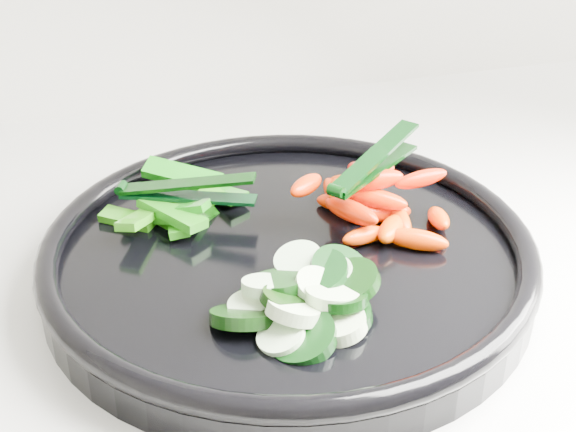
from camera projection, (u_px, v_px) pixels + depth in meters
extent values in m
cube|color=silver|center=(498.00, 208.00, 0.75)|extent=(2.02, 0.62, 0.03)
cylinder|color=black|center=(288.00, 264.00, 0.62)|extent=(0.46, 0.46, 0.02)
torus|color=black|center=(288.00, 243.00, 0.61)|extent=(0.47, 0.47, 0.02)
cylinder|color=black|center=(302.00, 337.00, 0.51)|extent=(0.06, 0.07, 0.03)
cylinder|color=#D7F1C1|center=(282.00, 337.00, 0.51)|extent=(0.04, 0.04, 0.02)
cylinder|color=black|center=(245.00, 317.00, 0.53)|extent=(0.05, 0.05, 0.03)
cylinder|color=beige|center=(262.00, 298.00, 0.55)|extent=(0.03, 0.04, 0.02)
cylinder|color=black|center=(340.00, 317.00, 0.53)|extent=(0.06, 0.06, 0.02)
cylinder|color=beige|center=(339.00, 325.00, 0.52)|extent=(0.05, 0.05, 0.02)
cylinder|color=black|center=(278.00, 290.00, 0.56)|extent=(0.05, 0.05, 0.02)
cylinder|color=#B1CEA5|center=(275.00, 292.00, 0.55)|extent=(0.04, 0.04, 0.02)
cylinder|color=black|center=(267.00, 298.00, 0.55)|extent=(0.05, 0.05, 0.01)
cylinder|color=beige|center=(249.00, 306.00, 0.54)|extent=(0.03, 0.03, 0.01)
cylinder|color=black|center=(349.00, 283.00, 0.55)|extent=(0.06, 0.06, 0.03)
cylinder|color=beige|center=(334.00, 274.00, 0.56)|extent=(0.03, 0.03, 0.02)
cylinder|color=black|center=(279.00, 283.00, 0.55)|extent=(0.04, 0.04, 0.02)
cylinder|color=beige|center=(264.00, 286.00, 0.54)|extent=(0.04, 0.04, 0.02)
cylinder|color=black|center=(288.00, 302.00, 0.53)|extent=(0.04, 0.04, 0.03)
cylinder|color=beige|center=(293.00, 312.00, 0.52)|extent=(0.04, 0.04, 0.03)
cylinder|color=black|center=(340.00, 272.00, 0.56)|extent=(0.06, 0.06, 0.03)
cylinder|color=#D3EDBE|center=(317.00, 287.00, 0.54)|extent=(0.04, 0.04, 0.02)
cylinder|color=black|center=(315.00, 275.00, 0.56)|extent=(0.06, 0.06, 0.02)
cylinder|color=beige|center=(299.00, 261.00, 0.57)|extent=(0.05, 0.05, 0.02)
cylinder|color=black|center=(340.00, 299.00, 0.53)|extent=(0.04, 0.04, 0.02)
cylinder|color=beige|center=(332.00, 297.00, 0.53)|extent=(0.05, 0.05, 0.02)
ellipsoid|color=#DA3800|center=(400.00, 218.00, 0.63)|extent=(0.02, 0.04, 0.02)
ellipsoid|color=#EF5E00|center=(365.00, 236.00, 0.61)|extent=(0.04, 0.03, 0.02)
ellipsoid|color=#FF5900|center=(417.00, 240.00, 0.61)|extent=(0.05, 0.04, 0.02)
ellipsoid|color=red|center=(337.00, 202.00, 0.66)|extent=(0.04, 0.04, 0.02)
ellipsoid|color=#F83600|center=(438.00, 218.00, 0.64)|extent=(0.02, 0.05, 0.03)
ellipsoid|color=red|center=(352.00, 207.00, 0.65)|extent=(0.02, 0.04, 0.02)
ellipsoid|color=#E05500|center=(391.00, 229.00, 0.62)|extent=(0.05, 0.05, 0.03)
ellipsoid|color=#EC1D00|center=(384.00, 212.00, 0.64)|extent=(0.05, 0.02, 0.03)
ellipsoid|color=#E92900|center=(352.00, 183.00, 0.69)|extent=(0.04, 0.04, 0.02)
ellipsoid|color=#EF0E00|center=(335.00, 193.00, 0.67)|extent=(0.02, 0.05, 0.02)
ellipsoid|color=red|center=(351.00, 211.00, 0.62)|extent=(0.04, 0.06, 0.02)
ellipsoid|color=#F81400|center=(363.00, 172.00, 0.67)|extent=(0.02, 0.05, 0.03)
ellipsoid|color=#F45D00|center=(339.00, 188.00, 0.65)|extent=(0.02, 0.04, 0.02)
ellipsoid|color=#F53800|center=(377.00, 199.00, 0.63)|extent=(0.05, 0.04, 0.02)
ellipsoid|color=#EB3800|center=(347.00, 193.00, 0.64)|extent=(0.04, 0.03, 0.02)
ellipsoid|color=#FB5E00|center=(378.00, 179.00, 0.66)|extent=(0.05, 0.05, 0.02)
ellipsoid|color=#FF1100|center=(372.00, 173.00, 0.64)|extent=(0.04, 0.02, 0.02)
ellipsoid|color=#EA3400|center=(306.00, 185.00, 0.62)|extent=(0.04, 0.04, 0.02)
ellipsoid|color=#FF1600|center=(375.00, 180.00, 0.63)|extent=(0.05, 0.02, 0.02)
ellipsoid|color=#FF2800|center=(421.00, 179.00, 0.63)|extent=(0.05, 0.01, 0.02)
cube|color=#24720A|center=(179.00, 224.00, 0.64)|extent=(0.02, 0.05, 0.02)
cube|color=#16710A|center=(199.00, 217.00, 0.65)|extent=(0.05, 0.05, 0.02)
cube|color=#09680F|center=(220.00, 193.00, 0.68)|extent=(0.04, 0.06, 0.02)
cube|color=#216D0A|center=(191.00, 209.00, 0.66)|extent=(0.06, 0.05, 0.02)
cube|color=#116609|center=(128.00, 219.00, 0.64)|extent=(0.05, 0.04, 0.01)
cube|color=#0C730B|center=(156.00, 217.00, 0.64)|extent=(0.05, 0.06, 0.03)
cube|color=#09630A|center=(180.00, 208.00, 0.64)|extent=(0.05, 0.04, 0.02)
cube|color=#1E6409|center=(138.00, 220.00, 0.62)|extent=(0.04, 0.05, 0.02)
cube|color=#156009|center=(172.00, 213.00, 0.63)|extent=(0.05, 0.06, 0.01)
cube|color=#0C700A|center=(183.00, 175.00, 0.69)|extent=(0.07, 0.05, 0.02)
cylinder|color=black|center=(336.00, 190.00, 0.59)|extent=(0.01, 0.01, 0.01)
cube|color=black|center=(375.00, 169.00, 0.63)|extent=(0.10, 0.08, 0.00)
cube|color=black|center=(375.00, 156.00, 0.63)|extent=(0.10, 0.08, 0.02)
cylinder|color=black|center=(121.00, 188.00, 0.65)|extent=(0.01, 0.01, 0.01)
cube|color=black|center=(188.00, 197.00, 0.64)|extent=(0.11, 0.06, 0.00)
cube|color=black|center=(187.00, 184.00, 0.64)|extent=(0.11, 0.06, 0.02)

